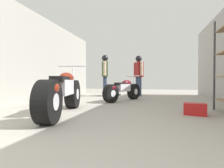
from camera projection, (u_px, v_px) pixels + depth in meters
name	position (u px, v px, depth m)	size (l,w,h in m)	color
ground_plane	(122.00, 105.00, 4.21)	(17.35, 17.35, 0.00)	#A8A399
garage_partition_left	(31.00, 56.00, 4.86)	(0.08, 7.95, 2.70)	#A3A099
motorcycle_maroon_cruiser	(63.00, 93.00, 3.04)	(0.82, 2.08, 0.98)	black
motorcycle_black_naked	(123.00, 90.00, 5.17)	(0.93, 1.62, 0.80)	black
mechanic_in_blue	(139.00, 72.00, 6.80)	(0.43, 0.61, 1.67)	#384766
mechanic_with_helmet	(105.00, 72.00, 6.73)	(0.35, 0.66, 1.68)	#2D3851
red_toolbox	(195.00, 109.00, 3.00)	(0.37, 0.22, 0.22)	#B21919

